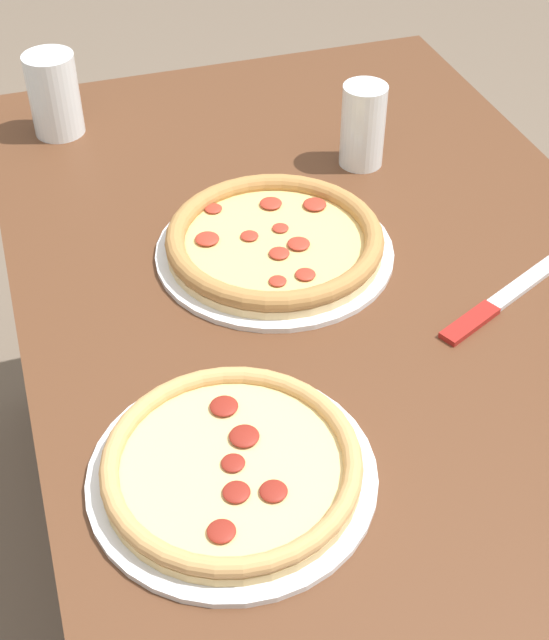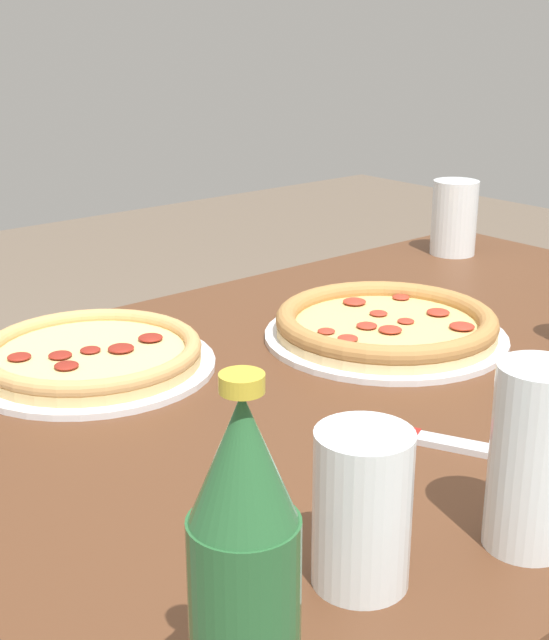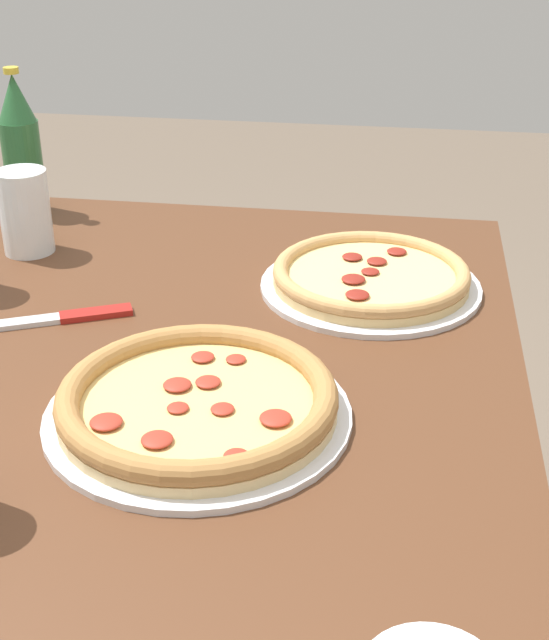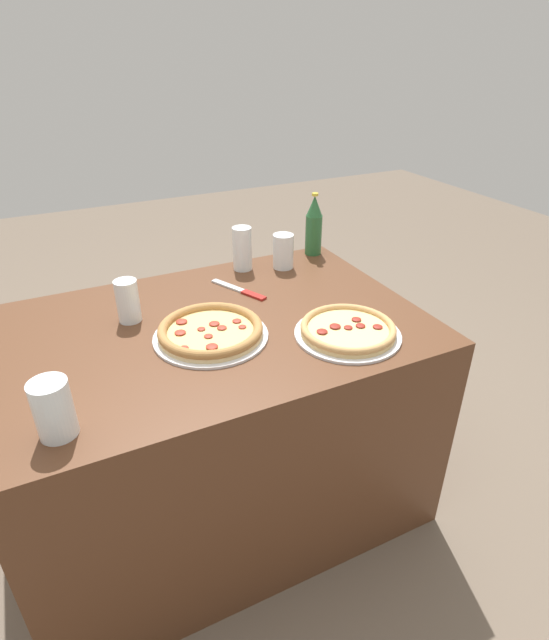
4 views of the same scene
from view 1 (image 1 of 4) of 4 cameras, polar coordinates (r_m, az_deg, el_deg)
The scene contains 7 objects.
ground_plane at distance 1.77m, azimuth 2.52°, elevation -15.14°, with size 8.00×8.00×0.00m, color #6B5B4C.
table at distance 1.47m, azimuth 2.94°, elevation -7.34°, with size 1.25×0.85×0.73m.
pizza_salami at distance 0.94m, azimuth -2.74°, elevation -9.38°, with size 0.31×0.31×0.04m.
pizza_veggie at distance 1.22m, azimuth 0.00°, elevation 5.01°, with size 0.33×0.33×0.04m.
glass_mango_juice at distance 1.40m, azimuth 5.67°, elevation 12.10°, with size 0.07×0.07×0.13m.
glass_lemonade at distance 1.52m, azimuth -13.89°, elevation 13.64°, with size 0.08×0.08×0.13m.
knife at distance 1.18m, azimuth 14.11°, elevation 1.08°, with size 0.12×0.22×0.01m.
Camera 1 is at (0.90, -0.37, 1.47)m, focal length 50.00 mm.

